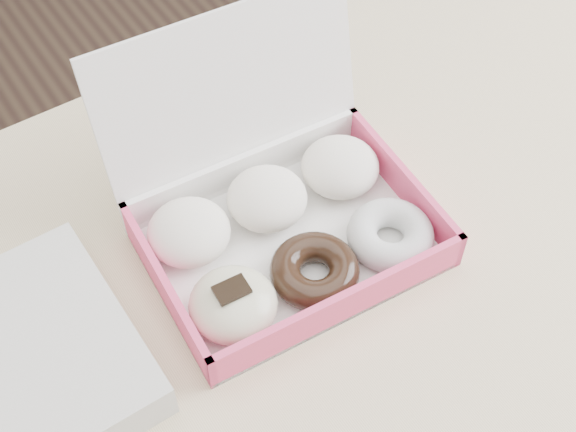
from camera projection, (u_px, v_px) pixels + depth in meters
table at (381, 322)px, 0.84m from camera, size 1.20×0.80×0.75m
donut_box at (279, 219)px, 0.78m from camera, size 0.29×0.26×0.20m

